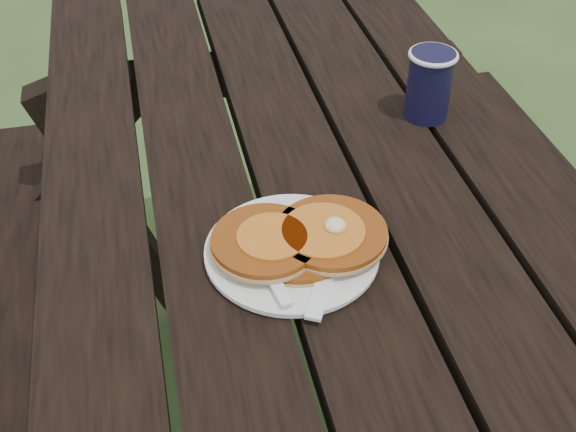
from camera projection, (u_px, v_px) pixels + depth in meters
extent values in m
cube|color=black|center=(337.00, 270.00, 0.93)|extent=(0.75, 1.80, 0.04)
cylinder|color=white|center=(292.00, 252.00, 0.92)|extent=(0.26, 0.26, 0.01)
cylinder|color=#904310|center=(298.00, 245.00, 0.91)|extent=(0.14, 0.14, 0.01)
cylinder|color=#904310|center=(265.00, 241.00, 0.90)|extent=(0.14, 0.14, 0.01)
cylinder|color=#904310|center=(332.00, 233.00, 0.91)|extent=(0.14, 0.14, 0.01)
cylinder|color=#B55F19|center=(323.00, 230.00, 0.91)|extent=(0.11, 0.11, 0.00)
ellipsoid|color=#F4E59E|center=(335.00, 225.00, 0.91)|extent=(0.03, 0.03, 0.02)
cube|color=white|center=(329.00, 266.00, 0.89)|extent=(0.10, 0.17, 0.00)
cylinder|color=black|center=(429.00, 85.00, 1.14)|extent=(0.07, 0.07, 0.11)
torus|color=white|center=(434.00, 55.00, 1.11)|extent=(0.08, 0.08, 0.01)
cylinder|color=black|center=(433.00, 56.00, 1.11)|extent=(0.06, 0.06, 0.01)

